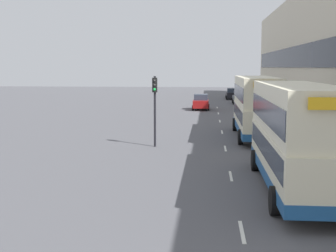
% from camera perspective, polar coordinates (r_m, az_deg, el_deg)
% --- Properties ---
extents(pavement, '(5.00, 93.00, 0.14)m').
position_cam_1_polar(pavement, '(47.43, 14.12, 1.03)').
color(pavement, '#A39E93').
rests_on(pavement, ground_plane).
extents(terrace_facade, '(3.10, 93.00, 13.73)m').
position_cam_1_polar(terrace_facade, '(48.01, 19.14, 9.04)').
color(terrace_facade, beige).
rests_on(terrace_facade, ground_plane).
extents(lane_mark_1, '(0.12, 2.00, 0.01)m').
position_cam_1_polar(lane_mark_1, '(14.75, 9.01, -12.61)').
color(lane_mark_1, silver).
rests_on(lane_mark_1, ground_plane).
extents(lane_mark_2, '(0.12, 2.00, 0.01)m').
position_cam_1_polar(lane_mark_2, '(21.80, 7.67, -6.06)').
color(lane_mark_2, silver).
rests_on(lane_mark_2, ground_plane).
extents(lane_mark_3, '(0.12, 2.00, 0.01)m').
position_cam_1_polar(lane_mark_3, '(29.01, 7.00, -2.73)').
color(lane_mark_3, silver).
rests_on(lane_mark_3, ground_plane).
extents(lane_mark_4, '(0.12, 2.00, 0.01)m').
position_cam_1_polar(lane_mark_4, '(36.28, 6.60, -0.74)').
color(lane_mark_4, silver).
rests_on(lane_mark_4, ground_plane).
extents(lane_mark_5, '(0.12, 2.00, 0.01)m').
position_cam_1_polar(lane_mark_5, '(43.59, 6.34, 0.59)').
color(lane_mark_5, silver).
rests_on(lane_mark_5, ground_plane).
extents(lane_mark_6, '(0.12, 2.00, 0.01)m').
position_cam_1_polar(lane_mark_6, '(50.90, 6.15, 1.54)').
color(lane_mark_6, silver).
rests_on(lane_mark_6, ground_plane).
extents(lane_mark_7, '(0.12, 2.00, 0.01)m').
position_cam_1_polar(lane_mark_7, '(58.23, 6.01, 2.25)').
color(lane_mark_7, silver).
rests_on(lane_mark_7, ground_plane).
extents(double_decker_bus_near, '(2.85, 10.71, 4.30)m').
position_cam_1_polar(double_decker_bus_near, '(19.42, 15.41, -1.04)').
color(double_decker_bus_near, beige).
rests_on(double_decker_bus_near, ground_plane).
extents(double_decker_bus_ahead, '(2.85, 10.43, 4.30)m').
position_cam_1_polar(double_decker_bus_ahead, '(33.60, 10.69, 2.47)').
color(double_decker_bus_ahead, beige).
rests_on(double_decker_bus_ahead, ground_plane).
extents(car_0, '(2.00, 3.94, 1.83)m').
position_cam_1_polar(car_0, '(55.10, 4.03, 2.92)').
color(car_0, maroon).
rests_on(car_0, ground_plane).
extents(car_1, '(2.03, 4.14, 1.76)m').
position_cam_1_polar(car_1, '(64.45, 8.77, 3.45)').
color(car_1, '#4C5156').
rests_on(car_1, ground_plane).
extents(car_2, '(2.02, 4.47, 1.74)m').
position_cam_1_polar(car_2, '(73.78, 7.85, 3.92)').
color(car_2, black).
rests_on(car_2, ground_plane).
extents(traffic_light_far_kerb, '(0.30, 0.32, 4.43)m').
position_cam_1_polar(traffic_light_far_kerb, '(29.16, -1.62, 3.29)').
color(traffic_light_far_kerb, black).
rests_on(traffic_light_far_kerb, ground_plane).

